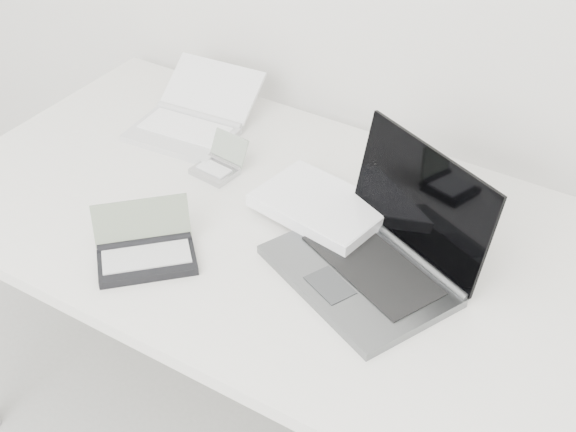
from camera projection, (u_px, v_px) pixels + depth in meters
The scene contains 5 objects.
desk at pixel (311, 252), 1.61m from camera, with size 1.60×0.80×0.73m.
laptop_large at pixel (357, 236), 1.52m from camera, with size 0.51×0.40×0.23m.
netbook_open_white at pixel (191, 121), 1.88m from camera, with size 0.26×0.30×0.10m.
pda_silver at pixel (219, 165), 1.75m from camera, with size 0.10×0.11×0.07m.
palmtop_charcoal at pixel (146, 251), 1.51m from camera, with size 0.22×0.22×0.10m.
Camera 1 is at (0.61, 0.49, 1.73)m, focal length 50.00 mm.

